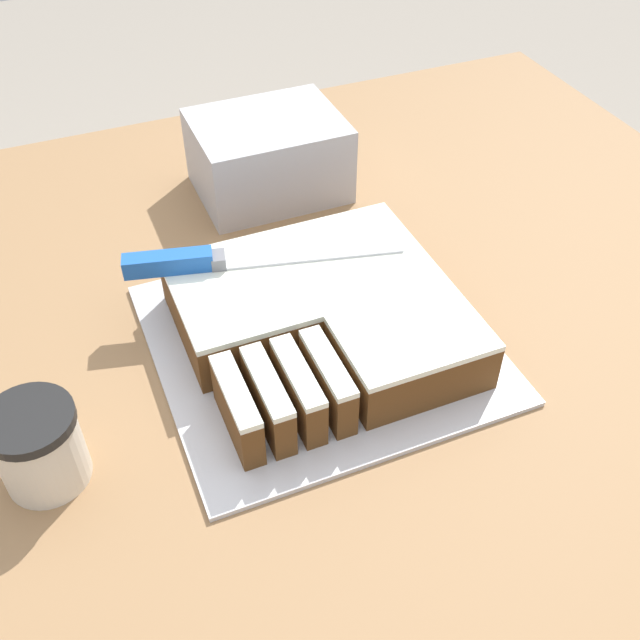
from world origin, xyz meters
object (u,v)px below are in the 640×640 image
cake (323,315)px  storage_box (268,156)px  cake_board (320,342)px  coffee_cup (39,447)px  knife (202,261)px

cake → storage_box: size_ratio=1.44×
cake → storage_box: storage_box is taller
cake_board → coffee_cup: size_ratio=4.17×
cake → storage_box: (0.05, 0.32, 0.02)m
coffee_cup → storage_box: 0.53m
cake_board → knife: size_ratio=1.16×
cake_board → knife: knife is taller
cake_board → knife: bearing=135.0°
cake_board → storage_box: bearing=80.2°
cake → coffee_cup: bearing=-167.1°
storage_box → coffee_cup: bearing=-133.2°
cake_board → storage_box: 0.33m
cake → coffee_cup: 0.32m
cake → knife: knife is taller
coffee_cup → storage_box: bearing=46.8°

